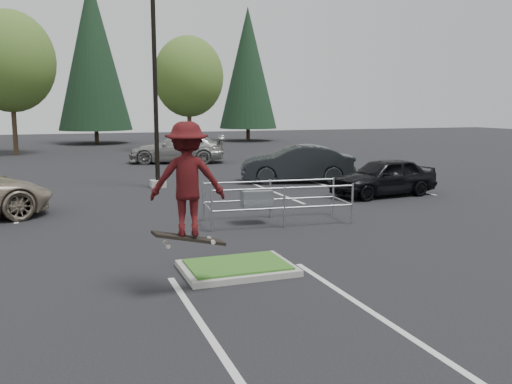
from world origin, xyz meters
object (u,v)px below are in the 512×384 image
object	(u,v)px
conif_c	(248,68)
car_far_silver	(179,149)
skateboarder	(188,180)
decid_c	(188,79)
car_r_charc	(297,164)
light_pole	(155,74)
cart_corral	(261,198)
decid_b	(10,65)
car_r_black	(384,177)
conif_b	(93,53)

from	to	relation	value
conif_c	car_far_silver	size ratio (longest dim) A/B	2.24
skateboarder	decid_c	bearing A→B (deg)	-90.12
car_r_charc	car_far_silver	size ratio (longest dim) A/B	0.87
light_pole	cart_corral	distance (m)	8.97
decid_b	conif_c	size ratio (longest dim) A/B	0.77
decid_c	car_r_charc	distance (m)	18.87
car_r_black	car_far_silver	size ratio (longest dim) A/B	0.74
car_r_charc	cart_corral	bearing A→B (deg)	-13.76
conif_b	cart_corral	bearing A→B (deg)	-86.79
light_pole	car_r_black	xyz separation A→B (m)	(7.50, -5.00, -3.85)
light_pole	decid_c	distance (m)	18.67
decid_c	conif_c	size ratio (longest dim) A/B	0.67
decid_c	car_far_silver	distance (m)	9.92
cart_corral	decid_c	bearing A→B (deg)	86.97
cart_corral	car_far_silver	xyz separation A→B (m)	(1.32, 17.32, 0.09)
decid_c	car_far_silver	world-z (taller)	decid_c
conif_c	car_far_silver	bearing A→B (deg)	-120.39
car_r_charc	skateboarder	bearing A→B (deg)	-14.52
conif_c	car_r_black	xyz separation A→B (m)	(-6.00, -32.50, -6.14)
light_pole	skateboarder	bearing A→B (deg)	-97.45
light_pole	skateboarder	world-z (taller)	light_pole
car_r_black	decid_b	bearing A→B (deg)	-155.88
cart_corral	conif_c	bearing A→B (deg)	77.04
skateboarder	car_r_charc	xyz separation A→B (m)	(7.70, 12.50, -1.23)
decid_b	cart_corral	size ratio (longest dim) A/B	2.31
skateboarder	car_far_silver	size ratio (longest dim) A/B	0.39
decid_c	conif_b	distance (m)	12.51
cart_corral	light_pole	bearing A→B (deg)	106.65
decid_b	conif_b	distance (m)	11.78
decid_c	cart_corral	world-z (taller)	decid_c
car_r_charc	conif_b	bearing A→B (deg)	-150.25
cart_corral	car_r_black	world-z (taller)	car_r_black
decid_b	light_pole	bearing A→B (deg)	-70.65
skateboarder	car_r_charc	world-z (taller)	skateboarder
conif_c	car_far_silver	distance (m)	21.87
car_r_charc	car_r_black	xyz separation A→B (m)	(1.50, -4.50, -0.10)
decid_c	skateboarder	world-z (taller)	decid_c
conif_c	decid_b	bearing A→B (deg)	-155.86
conif_b	skateboarder	bearing A→B (deg)	-91.66
decid_c	conif_c	bearing A→B (deg)	50.36
conif_b	conif_c	bearing A→B (deg)	-4.09
light_pole	cart_corral	xyz separation A→B (m)	(1.54, -7.95, -3.84)
decid_b	car_far_silver	world-z (taller)	decid_b
decid_b	car_far_silver	distance (m)	14.12
conif_b	decid_c	bearing A→B (deg)	-60.68
car_far_silver	light_pole	bearing A→B (deg)	-0.13
conif_c	car_r_charc	size ratio (longest dim) A/B	2.56
car_r_black	decid_c	bearing A→B (deg)	178.38
decid_c	decid_b	bearing A→B (deg)	176.66
decid_c	cart_corral	bearing A→B (deg)	-98.70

